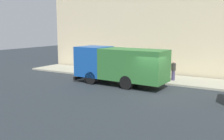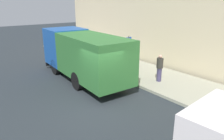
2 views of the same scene
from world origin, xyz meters
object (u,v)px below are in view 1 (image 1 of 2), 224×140
large_utility_truck (119,64)px  traffic_cone_orange (107,71)px  pedestrian_third (173,70)px  street_sign_post (150,62)px  pedestrian_standing (142,67)px  pedestrian_walking (111,65)px

large_utility_truck → traffic_cone_orange: size_ratio=10.63×
large_utility_truck → traffic_cone_orange: (2.38, 2.58, -1.15)m
pedestrian_third → street_sign_post: size_ratio=0.63×
large_utility_truck → street_sign_post: large_utility_truck is taller
pedestrian_standing → street_sign_post: (-0.70, -1.00, 0.60)m
pedestrian_third → traffic_cone_orange: bearing=174.9°
traffic_cone_orange → large_utility_truck: bearing=-132.6°
pedestrian_walking → traffic_cone_orange: pedestrian_walking is taller
traffic_cone_orange → pedestrian_standing: bearing=-80.0°
large_utility_truck → pedestrian_third: size_ratio=4.76×
pedestrian_standing → traffic_cone_orange: (-0.57, 3.22, -0.55)m
large_utility_truck → pedestrian_walking: 3.43m
pedestrian_third → street_sign_post: bearing=-163.9°
large_utility_truck → pedestrian_walking: bearing=45.0°
pedestrian_third → pedestrian_standing: bearing=172.2°
traffic_cone_orange → pedestrian_third: bearing=-82.3°
large_utility_truck → pedestrian_walking: large_utility_truck is taller
traffic_cone_orange → street_sign_post: (-0.14, -4.22, 1.15)m
pedestrian_walking → pedestrian_standing: (0.45, -2.92, -0.04)m
large_utility_truck → traffic_cone_orange: bearing=49.9°
traffic_cone_orange → street_sign_post: size_ratio=0.28×
pedestrian_third → street_sign_post: 2.06m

